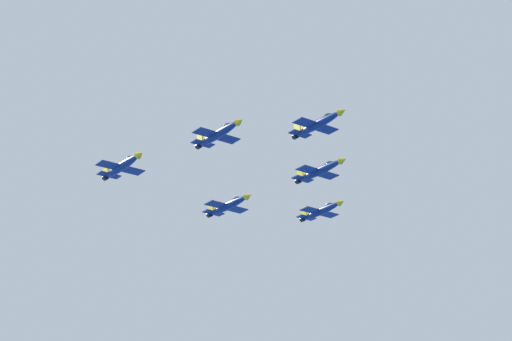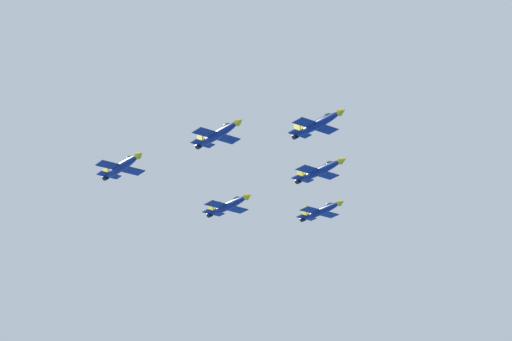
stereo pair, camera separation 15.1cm
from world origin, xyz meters
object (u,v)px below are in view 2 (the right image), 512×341
jet_slot_rear (228,205)px  jet_left_wingman (320,171)px  jet_right_outer (122,166)px  jet_lead (318,124)px  jet_left_outer (321,211)px  jet_right_wingman (218,134)px

jet_slot_rear → jet_left_wingman: bearing=39.7°
jet_right_outer → jet_slot_rear: jet_right_outer is taller
jet_lead → jet_left_wingman: size_ratio=0.97×
jet_left_wingman → jet_right_outer: 37.83m
jet_lead → jet_right_outer: jet_lead is taller
jet_left_wingman → jet_left_outer: 18.14m
jet_right_outer → jet_left_outer: bearing=91.1°
jet_right_outer → jet_slot_rear: size_ratio=1.02×
jet_left_wingman → jet_right_wingman: size_ratio=1.00×
jet_lead → jet_left_outer: bearing=139.3°
jet_right_wingman → jet_lead: bearing=40.6°
jet_slot_rear → jet_right_wingman: bearing=-41.0°
jet_lead → jet_right_wingman: size_ratio=0.97×
jet_lead → jet_left_outer: size_ratio=1.00×
jet_left_wingman → jet_slot_rear: size_ratio=1.02×
jet_left_outer → jet_right_outer: (-46.35, -6.56, -1.32)m
jet_left_wingman → jet_right_outer: bearing=-112.2°
jet_left_wingman → jet_slot_rear: jet_left_wingman is taller
jet_lead → jet_right_outer: size_ratio=0.96×
jet_right_wingman → jet_slot_rear: (9.66, 15.27, -7.02)m
jet_lead → jet_right_outer: 36.41m
jet_left_outer → jet_left_wingman: bearing=-39.8°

